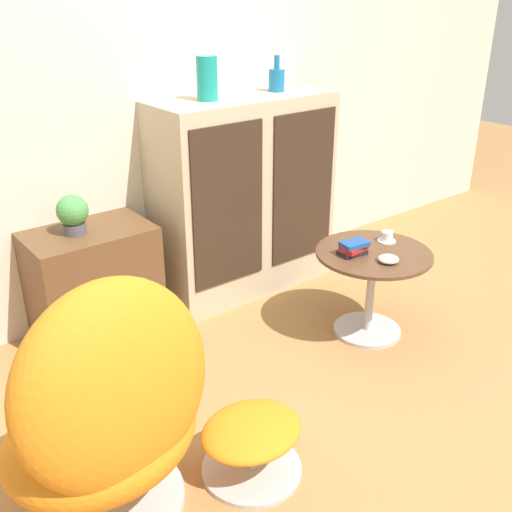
# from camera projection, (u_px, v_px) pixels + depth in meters

# --- Properties ---
(ground_plane) EXTENTS (12.00, 12.00, 0.00)m
(ground_plane) POSITION_uv_depth(u_px,v_px,m) (311.00, 393.00, 2.80)
(ground_plane) COLOR #A87542
(wall_back) EXTENTS (6.40, 0.06, 2.60)m
(wall_back) POSITION_uv_depth(u_px,v_px,m) (150.00, 74.00, 3.21)
(wall_back) COLOR beige
(wall_back) RESTS_ON ground_plane
(sideboard) EXTENTS (1.09, 0.46, 1.17)m
(sideboard) POSITION_uv_depth(u_px,v_px,m) (244.00, 196.00, 3.57)
(sideboard) COLOR tan
(sideboard) RESTS_ON ground_plane
(tv_console) EXTENTS (0.63, 0.41, 0.60)m
(tv_console) POSITION_uv_depth(u_px,v_px,m) (94.00, 283.00, 3.16)
(tv_console) COLOR brown
(tv_console) RESTS_ON ground_plane
(egg_chair) EXTENTS (0.79, 0.74, 0.96)m
(egg_chair) POSITION_uv_depth(u_px,v_px,m) (109.00, 413.00, 1.99)
(egg_chair) COLOR #B7B7BC
(egg_chair) RESTS_ON ground_plane
(ottoman) EXTENTS (0.40, 0.39, 0.24)m
(ottoman) POSITION_uv_depth(u_px,v_px,m) (251.00, 439.00, 2.29)
(ottoman) COLOR #B7B7BC
(ottoman) RESTS_ON ground_plane
(coffee_table) EXTENTS (0.60, 0.60, 0.48)m
(coffee_table) POSITION_uv_depth(u_px,v_px,m) (372.00, 278.00, 3.16)
(coffee_table) COLOR #B7B7BC
(coffee_table) RESTS_ON ground_plane
(vase_leftmost) EXTENTS (0.11, 0.11, 0.23)m
(vase_leftmost) POSITION_uv_depth(u_px,v_px,m) (207.00, 78.00, 3.15)
(vase_leftmost) COLOR teal
(vase_leftmost) RESTS_ON sideboard
(vase_inner_left) EXTENTS (0.09, 0.09, 0.20)m
(vase_inner_left) POSITION_uv_depth(u_px,v_px,m) (277.00, 79.00, 3.43)
(vase_inner_left) COLOR #196699
(vase_inner_left) RESTS_ON sideboard
(potted_plant) EXTENTS (0.16, 0.16, 0.20)m
(potted_plant) POSITION_uv_depth(u_px,v_px,m) (73.00, 213.00, 2.95)
(potted_plant) COLOR #4C4C51
(potted_plant) RESTS_ON tv_console
(teacup) EXTENTS (0.10, 0.10, 0.06)m
(teacup) POSITION_uv_depth(u_px,v_px,m) (387.00, 237.00, 3.21)
(teacup) COLOR white
(teacup) RESTS_ON coffee_table
(book_stack) EXTENTS (0.16, 0.11, 0.07)m
(book_stack) POSITION_uv_depth(u_px,v_px,m) (353.00, 248.00, 3.05)
(book_stack) COLOR black
(book_stack) RESTS_ON coffee_table
(bowl) EXTENTS (0.10, 0.10, 0.04)m
(bowl) POSITION_uv_depth(u_px,v_px,m) (388.00, 259.00, 2.97)
(bowl) COLOR beige
(bowl) RESTS_ON coffee_table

